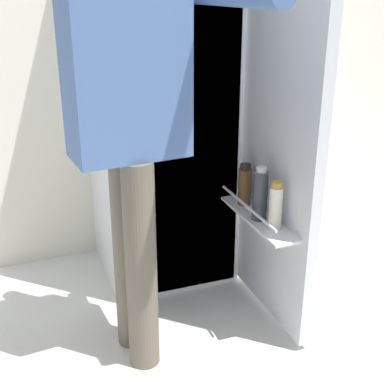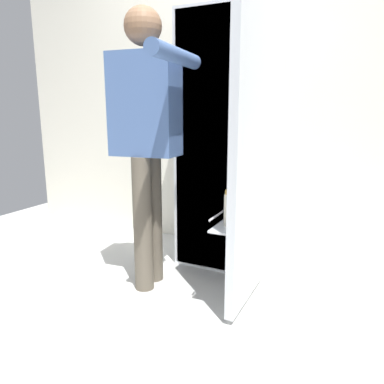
# 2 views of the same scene
# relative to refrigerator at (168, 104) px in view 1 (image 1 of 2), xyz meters

# --- Properties ---
(ground_plane) EXTENTS (5.27, 5.27, 0.00)m
(ground_plane) POSITION_rel_refrigerator_xyz_m (-0.03, -0.49, -0.89)
(ground_plane) COLOR silver
(kitchen_wall) EXTENTS (4.40, 0.10, 2.67)m
(kitchen_wall) POSITION_rel_refrigerator_xyz_m (-0.03, 0.38, 0.44)
(kitchen_wall) COLOR silver
(kitchen_wall) RESTS_ON ground_plane
(refrigerator) EXTENTS (0.67, 1.17, 1.78)m
(refrigerator) POSITION_rel_refrigerator_xyz_m (0.00, 0.00, 0.00)
(refrigerator) COLOR silver
(refrigerator) RESTS_ON ground_plane
(person) EXTENTS (0.58, 0.70, 1.70)m
(person) POSITION_rel_refrigerator_xyz_m (-0.32, -0.59, 0.13)
(person) COLOR #665B4C
(person) RESTS_ON ground_plane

